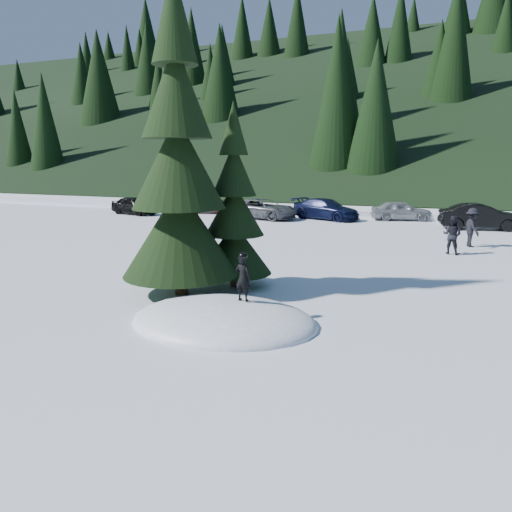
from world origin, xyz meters
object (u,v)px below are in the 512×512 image
at_px(spruce_short, 234,216).
at_px(car_3, 326,209).
at_px(spruce_tall, 178,175).
at_px(car_4, 401,210).
at_px(car_5, 481,217).
at_px(car_0, 134,205).
at_px(car_1, 210,204).
at_px(car_2, 263,209).
at_px(child_skier, 243,278).
at_px(adult_2, 472,228).
at_px(adult_0, 452,235).

height_order(spruce_short, car_3, spruce_short).
relative_size(spruce_tall, car_3, 1.93).
distance_m(spruce_tall, spruce_short, 2.11).
relative_size(spruce_tall, spruce_short, 1.60).
height_order(car_4, car_5, car_5).
bearing_deg(car_0, car_4, -64.86).
distance_m(car_1, car_2, 4.95).
bearing_deg(car_3, car_4, -53.19).
bearing_deg(car_3, car_0, 120.06).
bearing_deg(car_3, spruce_short, -153.96).
xyz_separation_m(spruce_short, car_4, (2.64, 18.71, -1.49)).
xyz_separation_m(child_skier, car_0, (-16.18, 18.02, -0.41)).
bearing_deg(car_4, car_5, -137.38).
bearing_deg(spruce_tall, car_5, 65.19).
distance_m(child_skier, car_1, 23.75).
height_order(spruce_short, adult_2, spruce_short).
bearing_deg(spruce_short, car_0, 133.99).
relative_size(child_skier, adult_0, 0.70).
height_order(adult_0, car_5, adult_0).
relative_size(car_1, car_4, 1.03).
bearing_deg(car_2, car_3, -59.32).
xyz_separation_m(spruce_short, car_1, (-10.20, 17.78, -1.49)).
xyz_separation_m(spruce_tall, adult_2, (7.60, 11.48, -2.48)).
bearing_deg(car_2, car_0, 108.94).
relative_size(child_skier, car_3, 0.24).
xyz_separation_m(child_skier, car_5, (5.54, 18.95, -0.33)).
xyz_separation_m(child_skier, car_1, (-11.74, 20.64, -0.41)).
bearing_deg(child_skier, car_3, -72.77).
bearing_deg(spruce_tall, car_4, 79.75).
xyz_separation_m(adult_0, car_3, (-7.63, 9.44, -0.12)).
distance_m(spruce_tall, car_5, 19.45).
distance_m(spruce_short, child_skier, 3.43).
height_order(spruce_short, child_skier, spruce_short).
relative_size(adult_0, car_4, 0.43).
bearing_deg(car_1, child_skier, -162.59).
bearing_deg(car_1, car_4, -98.08).
bearing_deg(car_5, car_3, 71.05).
height_order(spruce_tall, car_5, spruce_tall).
xyz_separation_m(child_skier, car_2, (-7.06, 19.04, -0.39)).
bearing_deg(car_0, spruce_short, -122.48).
relative_size(car_1, car_5, 0.88).
distance_m(spruce_tall, adult_2, 13.99).
distance_m(car_2, car_3, 3.93).
relative_size(spruce_short, child_skier, 4.95).
height_order(spruce_tall, car_4, spruce_tall).
distance_m(car_0, car_2, 9.18).
bearing_deg(car_5, adult_0, 160.80).
bearing_deg(spruce_tall, adult_2, 56.51).
relative_size(car_1, car_3, 0.83).
bearing_deg(car_2, car_4, -60.12).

